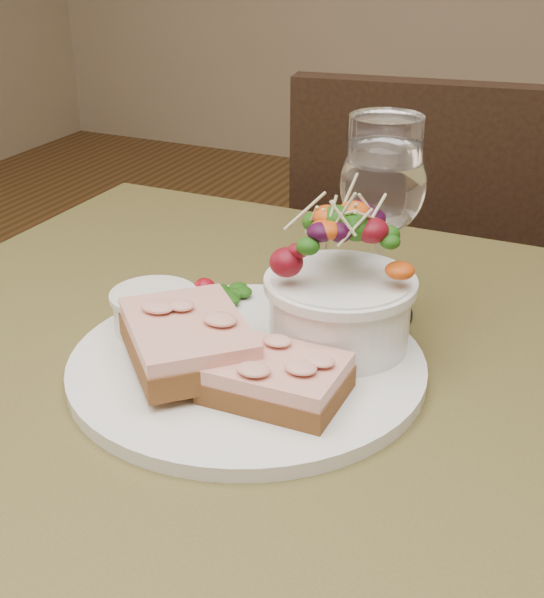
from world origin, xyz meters
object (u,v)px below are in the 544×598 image
at_px(sandwich_front, 276,378).
at_px(ramekin, 154,309).
at_px(wine_glass, 383,190).
at_px(cafe_table, 259,486).
at_px(sandwich_back, 188,339).
at_px(salad_bowl, 341,280).
at_px(chair_far, 433,421).
at_px(dinner_plate, 247,365).

bearing_deg(sandwich_front, ramekin, 159.00).
bearing_deg(wine_glass, cafe_table, -106.03).
height_order(sandwich_back, ramekin, sandwich_back).
bearing_deg(cafe_table, salad_bowl, 60.93).
distance_m(sandwich_back, ramekin, 0.07).
height_order(chair_far, dinner_plate, chair_far).
height_order(chair_far, sandwich_back, chair_far).
distance_m(cafe_table, sandwich_back, 0.15).
xyz_separation_m(sandwich_back, salad_bowl, (0.10, 0.09, 0.03)).
xyz_separation_m(chair_far, sandwich_back, (-0.05, -0.70, 0.49)).
height_order(sandwich_front, wine_glass, wine_glass).
distance_m(cafe_table, sandwich_front, 0.13).
relative_size(chair_far, wine_glass, 5.14).
bearing_deg(sandwich_front, salad_bowl, 81.45).
distance_m(cafe_table, chair_far, 0.77).
bearing_deg(chair_far, salad_bowl, 84.85).
xyz_separation_m(chair_far, dinner_plate, (-0.02, -0.67, 0.46)).
relative_size(cafe_table, sandwich_front, 7.79).
xyz_separation_m(dinner_plate, wine_glass, (0.06, 0.14, 0.12)).
height_order(dinner_plate, salad_bowl, salad_bowl).
bearing_deg(sandwich_front, cafe_table, 137.44).
bearing_deg(ramekin, wine_glass, 39.14).
distance_m(ramekin, salad_bowl, 0.17).
bearing_deg(wine_glass, chair_far, 95.17).
bearing_deg(ramekin, salad_bowl, 15.99).
relative_size(dinner_plate, wine_glass, 1.68).
bearing_deg(wine_glass, sandwich_front, -95.88).
xyz_separation_m(cafe_table, dinner_plate, (-0.02, 0.02, 0.11)).
distance_m(sandwich_front, wine_glass, 0.21).
bearing_deg(sandwich_back, salad_bowl, 87.91).
bearing_deg(chair_far, wine_glass, 86.03).
bearing_deg(dinner_plate, wine_glass, 66.06).
distance_m(chair_far, wine_glass, 0.79).
relative_size(cafe_table, salad_bowl, 6.30).
distance_m(chair_far, dinner_plate, 0.82).
xyz_separation_m(cafe_table, wine_glass, (0.05, 0.16, 0.22)).
bearing_deg(dinner_plate, sandwich_back, -141.71).
xyz_separation_m(cafe_table, sandwich_back, (-0.06, -0.01, 0.14)).
height_order(cafe_table, dinner_plate, dinner_plate).
relative_size(sandwich_back, salad_bowl, 1.18).
bearing_deg(dinner_plate, ramekin, 172.29).
bearing_deg(cafe_table, chair_far, 90.20).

